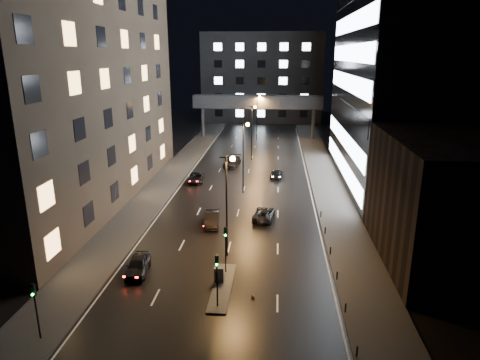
{
  "coord_description": "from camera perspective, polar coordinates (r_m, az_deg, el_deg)",
  "views": [
    {
      "loc": [
        4.61,
        -30.19,
        19.22
      ],
      "look_at": [
        0.16,
        21.02,
        4.0
      ],
      "focal_mm": 32.0,
      "sensor_mm": 36.0,
      "label": 1
    }
  ],
  "objects": [
    {
      "name": "streetlight_near",
      "position": [
        40.49,
        -1.59,
        -1.82
      ],
      "size": [
        1.45,
        0.5,
        10.15
      ],
      "color": "black",
      "rests_on": "ground"
    },
    {
      "name": "traffic_signal_near",
      "position": [
        38.49,
        -1.94,
        -8.29
      ],
      "size": [
        0.28,
        0.34,
        4.4
      ],
      "color": "black",
      "rests_on": "median_island"
    },
    {
      "name": "sidewalk_right",
      "position": [
        68.4,
        11.39,
        -0.09
      ],
      "size": [
        5.0,
        110.0,
        0.15
      ],
      "primitive_type": "cube",
      "color": "#383533",
      "rests_on": "ground"
    },
    {
      "name": "traffic_signal_corner",
      "position": [
        33.3,
        -25.65,
        -14.56
      ],
      "size": [
        0.28,
        0.34,
        4.4
      ],
      "color": "black",
      "rests_on": "ground"
    },
    {
      "name": "building_left",
      "position": [
        60.59,
        -22.53,
        16.04
      ],
      "size": [
        15.0,
        48.0,
        40.0
      ],
      "primitive_type": "cube",
      "color": "#2D2319",
      "rests_on": "ground"
    },
    {
      "name": "car_away_d",
      "position": [
        75.88,
        -1.06,
        2.46
      ],
      "size": [
        3.04,
        5.92,
        1.64
      ],
      "primitive_type": "imported",
      "rotation": [
        0.0,
        0.0,
        -0.14
      ],
      "color": "black",
      "rests_on": "ground"
    },
    {
      "name": "building_right_low",
      "position": [
        44.13,
        25.14,
        -2.56
      ],
      "size": [
        10.0,
        18.0,
        12.0
      ],
      "primitive_type": "cube",
      "color": "black",
      "rests_on": "ground"
    },
    {
      "name": "ground",
      "position": [
        72.92,
        1.17,
        1.21
      ],
      "size": [
        160.0,
        160.0,
        0.0
      ],
      "primitive_type": "plane",
      "color": "black",
      "rests_on": "ground"
    },
    {
      "name": "car_away_c",
      "position": [
        66.83,
        -5.88,
        0.3
      ],
      "size": [
        2.59,
        5.03,
        1.36
      ],
      "primitive_type": "imported",
      "rotation": [
        0.0,
        0.0,
        0.07
      ],
      "color": "black",
      "rests_on": "ground"
    },
    {
      "name": "car_away_a",
      "position": [
        40.69,
        -13.46,
        -10.95
      ],
      "size": [
        2.32,
        4.73,
        1.55
      ],
      "primitive_type": "imported",
      "rotation": [
        0.0,
        0.0,
        0.11
      ],
      "color": "black",
      "rests_on": "ground"
    },
    {
      "name": "car_toward_a",
      "position": [
        51.77,
        3.21,
        -4.52
      ],
      "size": [
        2.85,
        5.15,
        1.36
      ],
      "primitive_type": "imported",
      "rotation": [
        0.0,
        0.0,
        3.02
      ],
      "color": "black",
      "rests_on": "ground"
    },
    {
      "name": "streetlight_far",
      "position": [
        99.11,
        2.38,
        9.11
      ],
      "size": [
        1.45,
        0.5,
        10.15
      ],
      "color": "black",
      "rests_on": "ground"
    },
    {
      "name": "car_away_b",
      "position": [
        50.01,
        -3.75,
        -5.18
      ],
      "size": [
        2.18,
        4.88,
        1.56
      ],
      "primitive_type": "imported",
      "rotation": [
        0.0,
        0.0,
        0.11
      ],
      "color": "black",
      "rests_on": "ground"
    },
    {
      "name": "building_far",
      "position": [
        128.44,
        2.99,
        13.48
      ],
      "size": [
        34.0,
        14.0,
        25.0
      ],
      "primitive_type": "cube",
      "color": "#333335",
      "rests_on": "ground"
    },
    {
      "name": "bollard_row",
      "position": [
        41.59,
        12.36,
        -10.75
      ],
      "size": [
        0.12,
        25.12,
        0.9
      ],
      "color": "black",
      "rests_on": "ground"
    },
    {
      "name": "streetlight_mid_a",
      "position": [
        59.73,
        0.58,
        4.2
      ],
      "size": [
        1.45,
        0.5,
        10.15
      ],
      "color": "black",
      "rests_on": "ground"
    },
    {
      "name": "building_right_glass",
      "position": [
        69.33,
        23.26,
        17.95
      ],
      "size": [
        20.0,
        36.0,
        45.0
      ],
      "primitive_type": "cube",
      "color": "black",
      "rests_on": "ground"
    },
    {
      "name": "utility_cabinet",
      "position": [
        38.06,
        -2.83,
        -12.44
      ],
      "size": [
        0.82,
        0.52,
        1.33
      ],
      "primitive_type": "cube",
      "rotation": [
        0.0,
        0.0,
        0.02
      ],
      "color": "#535356",
      "rests_on": "median_island"
    },
    {
      "name": "cone_a",
      "position": [
        36.11,
        1.73,
        -15.23
      ],
      "size": [
        0.41,
        0.41,
        0.47
      ],
      "primitive_type": "cone",
      "rotation": [
        0.0,
        0.0,
        -0.34
      ],
      "color": "#FF4C0D",
      "rests_on": "ground"
    },
    {
      "name": "median_island",
      "position": [
        37.7,
        -2.36,
        -14.04
      ],
      "size": [
        1.6,
        8.0,
        0.15
      ],
      "primitive_type": "cube",
      "color": "#383533",
      "rests_on": "ground"
    },
    {
      "name": "skybridge",
      "position": [
        100.88,
        2.36,
        10.29
      ],
      "size": [
        30.0,
        3.0,
        10.0
      ],
      "color": "#333335",
      "rests_on": "ground"
    },
    {
      "name": "traffic_signal_far",
      "position": [
        33.62,
        -3.08,
        -12.2
      ],
      "size": [
        0.28,
        0.34,
        4.4
      ],
      "color": "black",
      "rests_on": "median_island"
    },
    {
      "name": "sidewalk_left",
      "position": [
        70.06,
        -9.37,
        0.41
      ],
      "size": [
        5.0,
        110.0,
        0.15
      ],
      "primitive_type": "cube",
      "color": "#383533",
      "rests_on": "ground"
    },
    {
      "name": "streetlight_mid_b",
      "position": [
        79.34,
        1.7,
        7.26
      ],
      "size": [
        1.45,
        0.5,
        10.15
      ],
      "color": "black",
      "rests_on": "ground"
    },
    {
      "name": "car_toward_b",
      "position": [
        69.14,
        4.86,
        0.85
      ],
      "size": [
        2.12,
        4.56,
        1.29
      ],
      "primitive_type": "imported",
      "rotation": [
        0.0,
        0.0,
        3.07
      ],
      "color": "black",
      "rests_on": "ground"
    }
  ]
}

